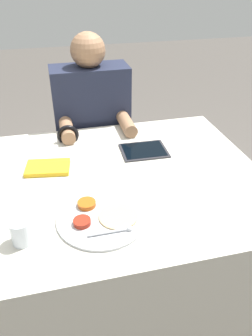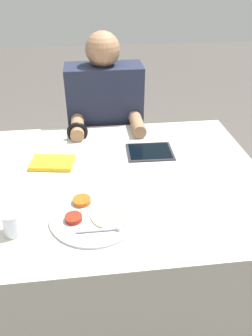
{
  "view_description": "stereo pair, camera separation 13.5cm",
  "coord_description": "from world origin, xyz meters",
  "px_view_note": "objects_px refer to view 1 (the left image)",
  "views": [
    {
      "loc": [
        -0.24,
        -1.13,
        1.54
      ],
      "look_at": [
        0.03,
        -0.03,
        0.81
      ],
      "focal_mm": 35.0,
      "sensor_mm": 36.0,
      "label": 1
    },
    {
      "loc": [
        -0.1,
        -1.15,
        1.54
      ],
      "look_at": [
        0.03,
        -0.03,
        0.81
      ],
      "focal_mm": 35.0,
      "sensor_mm": 36.0,
      "label": 2
    }
  ],
  "objects_px": {
    "tablet_device": "(144,150)",
    "drinking_glass": "(21,232)",
    "thali_tray": "(102,217)",
    "person_diner": "(94,145)",
    "red_notebook": "(48,168)"
  },
  "relations": [
    {
      "from": "red_notebook",
      "to": "tablet_device",
      "type": "bearing_deg",
      "value": 6.9
    },
    {
      "from": "tablet_device",
      "to": "person_diner",
      "type": "relative_size",
      "value": 0.18
    },
    {
      "from": "tablet_device",
      "to": "person_diner",
      "type": "distance_m",
      "value": 0.52
    },
    {
      "from": "red_notebook",
      "to": "tablet_device",
      "type": "xyz_separation_m",
      "value": [
        0.46,
        0.06,
        -0.0
      ]
    },
    {
      "from": "person_diner",
      "to": "red_notebook",
      "type": "bearing_deg",
      "value": -118.59
    },
    {
      "from": "thali_tray",
      "to": "person_diner",
      "type": "xyz_separation_m",
      "value": [
        0.1,
        0.88,
        -0.19
      ]
    },
    {
      "from": "drinking_glass",
      "to": "person_diner",
      "type": "bearing_deg",
      "value": 68.26
    },
    {
      "from": "tablet_device",
      "to": "drinking_glass",
      "type": "xyz_separation_m",
      "value": [
        -0.56,
        -0.48,
        0.04
      ]
    },
    {
      "from": "thali_tray",
      "to": "tablet_device",
      "type": "xyz_separation_m",
      "value": [
        0.28,
        0.43,
        -0.0
      ]
    },
    {
      "from": "tablet_device",
      "to": "drinking_glass",
      "type": "relative_size",
      "value": 2.57
    },
    {
      "from": "person_diner",
      "to": "drinking_glass",
      "type": "relative_size",
      "value": 14.03
    },
    {
      "from": "thali_tray",
      "to": "tablet_device",
      "type": "bearing_deg",
      "value": 56.63
    },
    {
      "from": "person_diner",
      "to": "drinking_glass",
      "type": "xyz_separation_m",
      "value": [
        -0.37,
        -0.93,
        0.22
      ]
    },
    {
      "from": "thali_tray",
      "to": "drinking_glass",
      "type": "distance_m",
      "value": 0.28
    },
    {
      "from": "thali_tray",
      "to": "tablet_device",
      "type": "relative_size",
      "value": 1.45
    }
  ]
}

